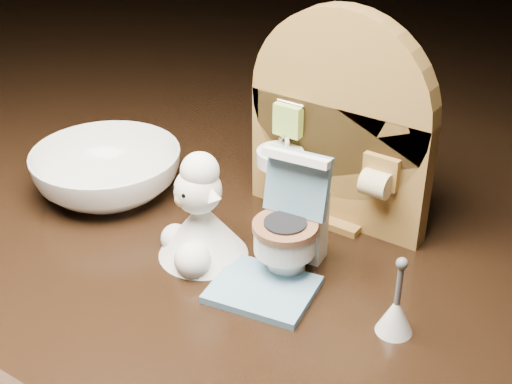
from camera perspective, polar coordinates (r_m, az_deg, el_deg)
backdrop_panel at (r=0.48m, az=6.56°, el=4.73°), size 0.13×0.05×0.15m
toy_toilet at (r=0.44m, az=2.92°, el=-2.82°), size 0.04×0.05×0.08m
bath_mat at (r=0.43m, az=0.55°, el=-7.80°), size 0.07×0.06×0.00m
toilet_brush at (r=0.41m, az=11.11°, el=-9.45°), size 0.02×0.02×0.05m
plush_lamb at (r=0.45m, az=-4.52°, el=-2.34°), size 0.06×0.06×0.08m
ceramic_bowl at (r=0.54m, az=-11.82°, el=1.54°), size 0.12×0.12×0.03m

